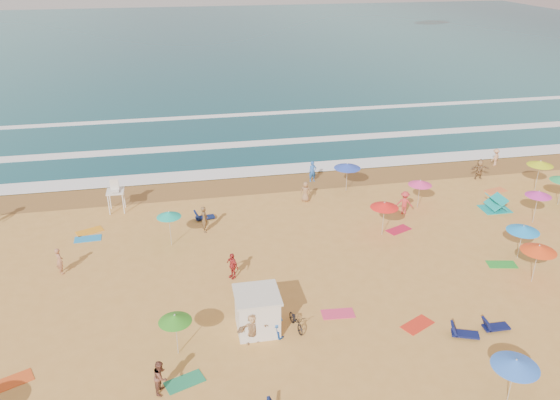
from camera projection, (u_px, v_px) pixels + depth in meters
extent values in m
plane|color=gold|center=(256.00, 268.00, 32.37)|extent=(220.00, 220.00, 0.00)
cube|color=#0C4756|center=(190.00, 43.00, 107.03)|extent=(220.00, 140.00, 0.18)
plane|color=olive|center=(232.00, 186.00, 43.48)|extent=(220.00, 220.00, 0.00)
cube|color=white|center=(229.00, 173.00, 45.66)|extent=(200.00, 2.20, 0.05)
cube|color=white|center=(221.00, 146.00, 51.88)|extent=(200.00, 1.60, 0.05)
cube|color=white|center=(212.00, 116.00, 60.77)|extent=(200.00, 1.20, 0.05)
cube|color=silver|center=(257.00, 313.00, 26.85)|extent=(2.00, 2.00, 2.00)
cube|color=silver|center=(257.00, 295.00, 26.40)|extent=(2.20, 2.20, 0.12)
imported|color=black|center=(296.00, 321.00, 27.16)|extent=(0.85, 1.73, 0.87)
cone|color=#16B89C|center=(169.00, 214.00, 33.96)|extent=(1.53, 1.53, 0.35)
cone|color=#1D97F7|center=(523.00, 229.00, 32.62)|extent=(1.93, 1.93, 0.35)
cone|color=#DB30A9|center=(539.00, 194.00, 36.82)|extent=(1.72, 1.72, 0.35)
cone|color=#3472EE|center=(516.00, 363.00, 22.17)|extent=(1.95, 1.95, 0.35)
cone|color=blue|center=(347.00, 166.00, 41.80)|extent=(2.04, 2.04, 0.35)
cone|color=#CCE117|center=(540.00, 163.00, 41.79)|extent=(1.94, 1.94, 0.35)
cone|color=#FF201A|center=(385.00, 205.00, 35.24)|extent=(1.83, 1.83, 0.35)
cone|color=#FE388D|center=(420.00, 183.00, 39.07)|extent=(1.69, 1.69, 0.35)
cone|color=#FF4715|center=(539.00, 248.00, 30.21)|extent=(1.94, 1.94, 0.35)
cone|color=#349121|center=(175.00, 318.00, 24.80)|extent=(1.54, 1.54, 0.35)
cube|color=#101952|center=(252.00, 322.00, 27.52)|extent=(1.37, 0.74, 0.34)
cube|color=#0E1447|center=(496.00, 327.00, 27.14)|extent=(1.31, 0.59, 0.34)
cube|color=#0F164B|center=(465.00, 334.00, 26.65)|extent=(1.41, 0.99, 0.34)
cube|color=#0E1A48|center=(205.00, 217.00, 38.08)|extent=(1.36, 0.73, 0.34)
cube|color=#E1501C|center=(12.00, 381.00, 23.97)|extent=(1.90, 1.47, 0.03)
cube|color=#228CD7|center=(88.00, 239.00, 35.63)|extent=(1.74, 0.94, 0.03)
cube|color=#218658|center=(185.00, 382.00, 23.95)|extent=(1.89, 1.39, 0.03)
cube|color=orange|center=(90.00, 231.00, 36.55)|extent=(1.90, 1.47, 0.03)
cube|color=#EA3765|center=(338.00, 314.00, 28.37)|extent=(1.76, 0.99, 0.03)
cube|color=red|center=(399.00, 230.00, 36.75)|extent=(1.90, 1.45, 0.03)
cube|color=green|center=(502.00, 264.00, 32.75)|extent=(1.84, 1.18, 0.03)
cube|color=red|center=(417.00, 325.00, 27.55)|extent=(1.91, 1.53, 0.03)
cube|color=orange|center=(496.00, 191.00, 42.60)|extent=(1.85, 1.22, 0.03)
imported|color=blue|center=(276.00, 321.00, 26.42)|extent=(1.09, 1.06, 1.77)
imported|color=#E1A376|center=(495.00, 157.00, 47.23)|extent=(1.12, 0.93, 1.50)
imported|color=brown|center=(161.00, 377.00, 23.14)|extent=(0.81, 0.92, 1.61)
imported|color=#B82E2E|center=(232.00, 266.00, 31.17)|extent=(0.84, 0.99, 1.59)
imported|color=#9B6E47|center=(306.00, 192.00, 40.59)|extent=(0.89, 0.76, 1.55)
imported|color=tan|center=(252.00, 328.00, 26.01)|extent=(1.66, 0.79, 1.72)
imported|color=brown|center=(205.00, 219.00, 36.18)|extent=(0.49, 0.70, 1.84)
imported|color=#A66B4C|center=(59.00, 261.00, 31.58)|extent=(0.66, 0.72, 1.65)
imported|color=blue|center=(313.00, 172.00, 43.96)|extent=(0.68, 0.50, 1.71)
imported|color=red|center=(405.00, 203.00, 38.64)|extent=(1.28, 1.11, 1.72)
imported|color=olive|center=(479.00, 169.00, 44.47)|extent=(1.62, 0.69, 1.70)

